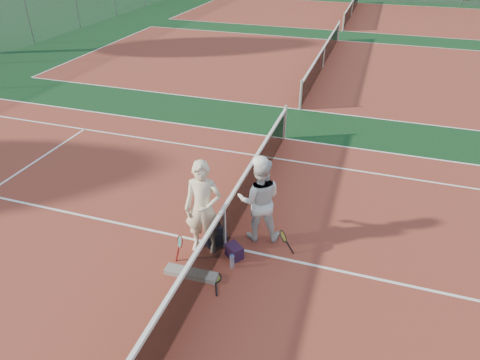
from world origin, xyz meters
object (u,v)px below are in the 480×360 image
racket_black_held (283,242)px  sports_bag_navy (216,237)px  player_a (203,208)px  net_main (225,227)px  water_bottle (232,262)px  racket_red (180,248)px  sports_bag_purple (234,251)px  player_b (259,200)px  racket_spare (215,278)px

racket_black_held → sports_bag_navy: (-1.41, -0.15, -0.10)m
player_a → net_main: bearing=17.3°
racket_black_held → water_bottle: (-0.84, -0.76, -0.12)m
player_a → racket_red: player_a is taller
racket_black_held → sports_bag_purple: 1.01m
racket_red → racket_black_held: bearing=-20.0°
player_a → racket_red: size_ratio=3.49×
racket_black_held → sports_bag_purple: racket_black_held is taller
player_b → racket_red: size_ratio=3.20×
racket_red → racket_spare: racket_red is taller
racket_spare → water_bottle: 0.45m
sports_bag_navy → water_bottle: size_ratio=1.38×
player_b → sports_bag_purple: (-0.28, -0.80, -0.80)m
player_a → racket_black_held: (1.56, 0.39, -0.76)m
racket_spare → sports_bag_purple: bearing=-36.4°
player_b → racket_spare: 1.81m
racket_red → sports_bag_navy: 0.86m
racket_spare → water_bottle: (0.21, 0.38, 0.14)m
racket_black_held → sports_bag_navy: bearing=-0.7°
net_main → player_a: bearing=-152.6°
sports_bag_purple → water_bottle: water_bottle is taller
net_main → player_a: player_a is taller
player_b → racket_spare: (-0.43, -1.50, -0.93)m
net_main → player_b: bearing=44.1°
net_main → racket_spare: 1.07m
sports_bag_navy → player_b: bearing=32.8°
player_a → racket_spare: (0.51, -0.75, -1.01)m
racket_black_held → racket_spare: (-1.05, -1.14, -0.25)m
net_main → player_b: player_b is taller
sports_bag_navy → water_bottle: bearing=-47.0°
racket_black_held → player_b: bearing=-37.2°
player_b → net_main: bearing=28.2°
sports_bag_purple → water_bottle: 0.33m
racket_spare → water_bottle: water_bottle is taller
racket_spare → sports_bag_purple: (0.15, 0.70, 0.13)m
net_main → sports_bag_purple: net_main is taller
racket_red → water_bottle: bearing=-39.4°
player_a → player_b: 1.21m
sports_bag_purple → sports_bag_navy: bearing=150.3°
net_main → racket_red: 0.98m
net_main → water_bottle: net_main is taller
racket_red → racket_spare: size_ratio=0.98×
racket_black_held → water_bottle: 1.14m
racket_red → racket_black_held: racket_red is taller
racket_spare → racket_black_held: bearing=-66.8°
racket_spare → racket_red: bearing=47.0°
player_a → racket_black_held: 1.78m
net_main → water_bottle: size_ratio=36.60×
racket_black_held → sports_bag_purple: bearing=19.4°
sports_bag_navy → water_bottle: sports_bag_navy is taller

